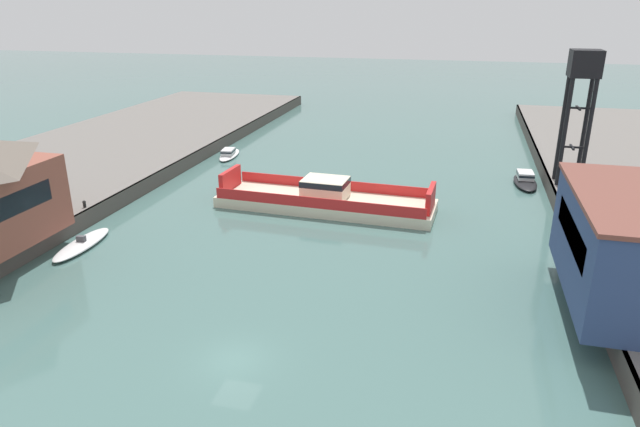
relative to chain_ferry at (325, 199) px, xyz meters
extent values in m
plane|color=#476B66|center=(1.19, -27.52, -1.01)|extent=(400.00, 400.00, 0.00)
cube|color=#4C4742|center=(-20.88, -7.52, -0.15)|extent=(0.30, 140.00, 1.72)
cube|color=#4C4742|center=(23.27, -7.52, -0.15)|extent=(0.30, 140.00, 1.72)
cube|color=beige|center=(0.00, 0.00, -0.46)|extent=(22.96, 7.56, 1.10)
cube|color=red|center=(0.15, 3.17, 0.64)|extent=(21.75, 1.17, 1.10)
cube|color=red|center=(-0.15, -3.17, 0.64)|extent=(21.75, 1.17, 1.10)
cube|color=beige|center=(0.00, 0.00, 1.16)|extent=(4.70, 3.78, 2.14)
cube|color=black|center=(0.00, 0.00, 1.88)|extent=(4.74, 3.82, 0.60)
cube|color=red|center=(10.82, -0.52, 1.19)|extent=(0.72, 4.55, 2.20)
cube|color=red|center=(-10.82, 0.52, 1.19)|extent=(0.72, 4.55, 2.20)
ellipsoid|color=black|center=(21.04, 13.97, -0.72)|extent=(2.86, 7.42, 0.58)
cube|color=silver|center=(21.01, 14.52, 0.00)|extent=(1.88, 2.64, 0.84)
cube|color=black|center=(21.01, 14.52, 0.10)|extent=(1.93, 2.72, 0.25)
ellipsoid|color=white|center=(-18.38, -15.13, -0.72)|extent=(2.52, 7.81, 0.57)
cube|color=#4C4C51|center=(-18.38, -15.13, -0.19)|extent=(0.78, 0.43, 0.50)
ellipsoid|color=white|center=(-18.19, 17.44, -0.78)|extent=(3.04, 7.18, 0.46)
cube|color=silver|center=(-18.12, 16.92, -0.17)|extent=(1.80, 2.61, 0.76)
cube|color=black|center=(-18.12, 16.92, -0.08)|extent=(1.86, 2.69, 0.23)
cube|color=black|center=(-19.76, -21.53, 4.65)|extent=(0.08, 10.66, 1.78)
cube|color=black|center=(20.95, -15.99, 4.82)|extent=(0.08, 10.36, 1.86)
cylinder|color=black|center=(23.73, 11.27, 6.38)|extent=(0.44, 0.44, 11.36)
cylinder|color=black|center=(26.04, 11.27, 6.38)|extent=(0.44, 0.44, 11.36)
cylinder|color=black|center=(23.73, 8.96, 6.38)|extent=(0.44, 0.44, 11.36)
cylinder|color=black|center=(26.04, 8.96, 6.38)|extent=(0.44, 0.44, 11.36)
cube|color=black|center=(24.88, 10.12, 4.68)|extent=(2.31, 0.20, 0.20)
cube|color=black|center=(24.88, 10.12, 4.68)|extent=(0.20, 2.31, 0.20)
cube|color=black|center=(24.88, 10.12, 8.88)|extent=(2.31, 0.20, 0.20)
cube|color=black|center=(24.88, 10.12, 8.88)|extent=(0.20, 2.31, 0.20)
cube|color=black|center=(24.88, 10.12, 13.43)|extent=(3.00, 3.00, 2.74)
cylinder|color=black|center=(-21.43, -16.79, 0.98)|extent=(0.28, 0.28, 0.55)
sphere|color=black|center=(-21.43, -16.79, 1.26)|extent=(0.32, 0.32, 0.32)
cylinder|color=black|center=(23.82, -17.40, 0.98)|extent=(0.28, 0.28, 0.55)
sphere|color=black|center=(23.82, -17.40, 1.26)|extent=(0.32, 0.32, 0.32)
cylinder|color=black|center=(-21.43, -10.14, 0.98)|extent=(0.28, 0.28, 0.55)
sphere|color=black|center=(-21.43, -10.14, 1.26)|extent=(0.32, 0.32, 0.32)
cylinder|color=black|center=(23.82, -9.15, 0.98)|extent=(0.28, 0.28, 0.55)
sphere|color=black|center=(23.82, -9.15, 1.26)|extent=(0.32, 0.32, 0.32)
camera|label=1|loc=(13.26, -54.05, 19.14)|focal=31.63mm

